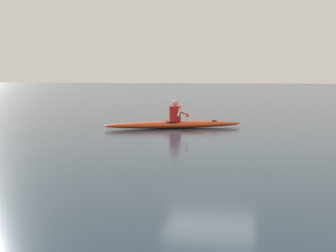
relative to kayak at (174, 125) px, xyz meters
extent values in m
plane|color=#1E2D3D|center=(-1.55, 2.92, -0.12)|extent=(160.00, 160.00, 0.00)
ellipsoid|color=red|center=(0.00, 0.00, 0.00)|extent=(4.69, 2.27, 0.25)
torus|color=black|center=(0.09, 0.03, 0.10)|extent=(0.67, 0.67, 0.04)
cylinder|color=black|center=(-1.34, -0.52, 0.11)|extent=(0.18, 0.18, 0.02)
cylinder|color=red|center=(-0.04, -0.02, 0.38)|extent=(0.39, 0.39, 0.52)
sphere|color=tan|center=(-0.04, -0.02, 0.75)|extent=(0.21, 0.21, 0.21)
cylinder|color=black|center=(-0.23, -0.09, 0.43)|extent=(0.74, 1.83, 0.03)
ellipsoid|color=red|center=(0.13, -1.00, 0.43)|extent=(0.18, 0.39, 0.17)
ellipsoid|color=red|center=(-0.58, 0.82, 0.43)|extent=(0.18, 0.39, 0.17)
cylinder|color=tan|center=(-0.01, -0.32, 0.45)|extent=(0.26, 0.25, 0.34)
cylinder|color=tan|center=(-0.22, 0.23, 0.45)|extent=(0.16, 0.31, 0.34)
camera|label=1|loc=(-2.69, 15.58, 1.74)|focal=49.40mm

